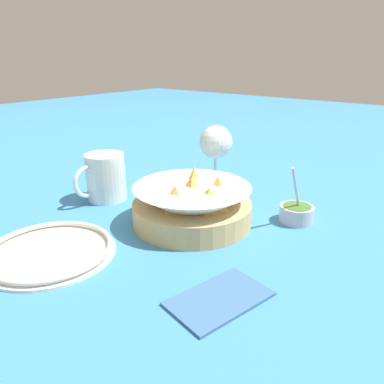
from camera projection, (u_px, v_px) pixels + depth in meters
name	position (u px, v px, depth m)	size (l,w,h in m)	color
ground_plane	(197.00, 215.00, 0.74)	(4.00, 4.00, 0.00)	teal
food_basket	(193.00, 206.00, 0.70)	(0.22, 0.22, 0.10)	tan
sauce_cup	(296.00, 213.00, 0.71)	(0.07, 0.06, 0.12)	#B7B7BC
wine_glass	(216.00, 145.00, 0.85)	(0.08, 0.08, 0.15)	silver
beer_mug	(105.00, 179.00, 0.81)	(0.12, 0.09, 0.10)	silver
side_plate	(50.00, 251.00, 0.60)	(0.21, 0.21, 0.01)	silver
napkin	(219.00, 297.00, 0.49)	(0.15, 0.11, 0.01)	#38608E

